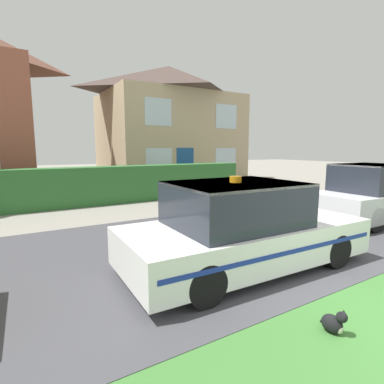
% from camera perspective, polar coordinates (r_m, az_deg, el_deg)
% --- Properties ---
extents(road_strip, '(28.00, 5.70, 0.01)m').
position_cam_1_polar(road_strip, '(6.96, 6.34, -8.99)').
color(road_strip, '#424247').
rests_on(road_strip, ground).
extents(garden_hedge, '(10.97, 0.86, 1.40)m').
position_cam_1_polar(garden_hedge, '(11.84, -14.10, 1.40)').
color(garden_hedge, '#2D662D').
rests_on(garden_hedge, ground).
extents(police_car, '(4.37, 1.97, 1.60)m').
position_cam_1_polar(police_car, '(5.27, 9.50, -6.80)').
color(police_car, black).
rests_on(police_car, road_strip).
extents(cat, '(0.20, 0.36, 0.31)m').
position_cam_1_polar(cat, '(4.00, 25.44, -21.58)').
color(cat, black).
rests_on(cat, ground).
extents(neighbour_car_near, '(4.13, 1.86, 1.62)m').
position_cam_1_polar(neighbour_car_near, '(9.95, 31.32, -0.57)').
color(neighbour_car_near, black).
rests_on(neighbour_car_near, road_strip).
extents(house_right, '(7.81, 6.07, 6.83)m').
position_cam_1_polar(house_right, '(18.39, -4.33, 12.66)').
color(house_right, tan).
rests_on(house_right, ground).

